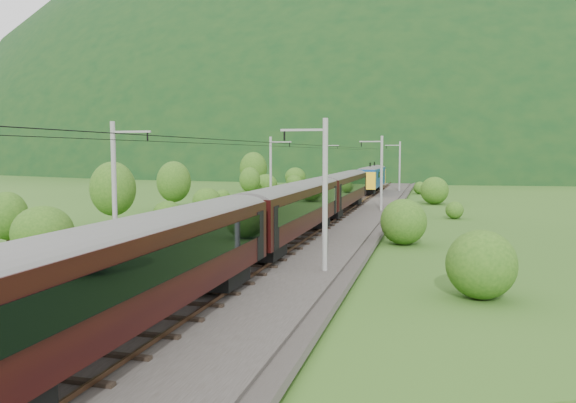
# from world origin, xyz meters

# --- Properties ---
(ground) EXTENTS (600.00, 600.00, 0.00)m
(ground) POSITION_xyz_m (0.00, 0.00, 0.00)
(ground) COLOR #2B4F18
(ground) RESTS_ON ground
(railbed) EXTENTS (14.00, 220.00, 0.30)m
(railbed) POSITION_xyz_m (0.00, 10.00, 0.15)
(railbed) COLOR #38332D
(railbed) RESTS_ON ground
(track_left) EXTENTS (2.40, 220.00, 0.27)m
(track_left) POSITION_xyz_m (-2.40, 10.00, 0.37)
(track_left) COLOR brown
(track_left) RESTS_ON railbed
(track_right) EXTENTS (2.40, 220.00, 0.27)m
(track_right) POSITION_xyz_m (2.40, 10.00, 0.37)
(track_right) COLOR brown
(track_right) RESTS_ON railbed
(catenary_left) EXTENTS (2.54, 192.28, 8.00)m
(catenary_left) POSITION_xyz_m (-6.12, 32.00, 4.50)
(catenary_left) COLOR gray
(catenary_left) RESTS_ON railbed
(catenary_right) EXTENTS (2.54, 192.28, 8.00)m
(catenary_right) POSITION_xyz_m (6.12, 32.00, 4.50)
(catenary_right) COLOR gray
(catenary_right) RESTS_ON railbed
(overhead_wires) EXTENTS (4.83, 198.00, 0.03)m
(overhead_wires) POSITION_xyz_m (0.00, 10.00, 7.10)
(overhead_wires) COLOR black
(overhead_wires) RESTS_ON ground
(mountain_main) EXTENTS (504.00, 360.00, 244.00)m
(mountain_main) POSITION_xyz_m (0.00, 260.00, 0.00)
(mountain_main) COLOR black
(mountain_main) RESTS_ON ground
(mountain_ridge) EXTENTS (336.00, 280.00, 132.00)m
(mountain_ridge) POSITION_xyz_m (-120.00, 300.00, 0.00)
(mountain_ridge) COLOR black
(mountain_ridge) RESTS_ON ground
(train) EXTENTS (2.73, 130.54, 4.73)m
(train) POSITION_xyz_m (2.40, -2.20, 3.27)
(train) COLOR black
(train) RESTS_ON ground
(hazard_post_near) EXTENTS (0.15, 0.15, 1.37)m
(hazard_post_near) POSITION_xyz_m (-0.75, 60.34, 0.99)
(hazard_post_near) COLOR red
(hazard_post_near) RESTS_ON railbed
(hazard_post_far) EXTENTS (0.16, 0.16, 1.54)m
(hazard_post_far) POSITION_xyz_m (-0.03, 65.63, 1.07)
(hazard_post_far) COLOR red
(hazard_post_far) RESTS_ON railbed
(signal) EXTENTS (0.21, 0.21, 1.89)m
(signal) POSITION_xyz_m (-3.08, 25.97, 1.41)
(signal) COLOR black
(signal) RESTS_ON railbed
(vegetation_left) EXTENTS (11.91, 148.23, 6.95)m
(vegetation_left) POSITION_xyz_m (-15.12, 15.16, 2.63)
(vegetation_left) COLOR #275015
(vegetation_left) RESTS_ON ground
(vegetation_right) EXTENTS (7.42, 101.43, 3.13)m
(vegetation_right) POSITION_xyz_m (12.02, 6.43, 1.41)
(vegetation_right) COLOR #275015
(vegetation_right) RESTS_ON ground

